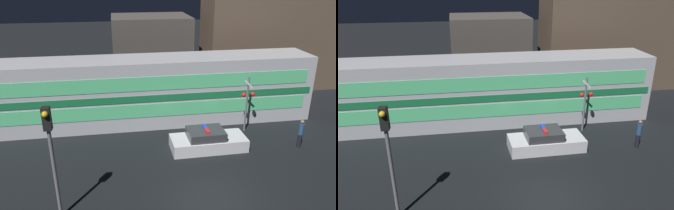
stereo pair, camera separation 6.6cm
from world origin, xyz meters
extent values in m
plane|color=black|center=(0.00, 0.00, 0.00)|extent=(120.00, 120.00, 0.00)
cube|color=#B7BABF|center=(-2.92, 8.74, 2.19)|extent=(23.74, 2.97, 4.38)
cube|color=#19723F|center=(-2.92, 7.25, 2.19)|extent=(23.27, 0.03, 0.44)
cube|color=#59D88C|center=(-2.92, 7.25, 1.40)|extent=(22.56, 0.02, 0.88)
cube|color=#59D88C|center=(-2.92, 7.25, 3.15)|extent=(22.56, 0.02, 0.88)
cube|color=silver|center=(1.04, 4.44, 0.36)|extent=(4.29, 1.79, 0.72)
cube|color=#333338|center=(0.87, 4.44, 0.96)|extent=(2.07, 1.55, 0.48)
cube|color=red|center=(0.88, 4.18, 1.26)|extent=(0.21, 0.52, 0.12)
cube|color=blue|center=(0.87, 4.70, 1.26)|extent=(0.21, 0.52, 0.12)
cylinder|color=black|center=(6.29, 3.78, 0.41)|extent=(0.24, 0.24, 0.81)
cylinder|color=navy|center=(6.29, 3.78, 1.15)|extent=(0.29, 0.29, 0.68)
sphere|color=#8C664C|center=(6.29, 3.78, 1.60)|extent=(0.22, 0.22, 0.22)
cylinder|color=slate|center=(3.98, 6.36, 1.78)|extent=(0.12, 0.12, 3.56)
sphere|color=red|center=(3.69, 6.22, 2.49)|extent=(0.27, 0.27, 0.27)
sphere|color=red|center=(4.28, 6.22, 2.49)|extent=(0.27, 0.27, 0.27)
cube|color=white|center=(3.98, 6.28, 3.13)|extent=(0.58, 0.03, 0.58)
cylinder|color=slate|center=(-6.50, -0.09, 2.00)|extent=(0.15, 0.15, 4.00)
cube|color=black|center=(-6.50, -0.09, 4.45)|extent=(0.30, 0.30, 0.90)
sphere|color=gold|center=(-6.50, -0.29, 4.70)|extent=(0.23, 0.23, 0.23)
cube|color=#47423D|center=(-0.80, 16.89, 3.02)|extent=(6.57, 5.10, 6.05)
cube|color=brown|center=(9.51, 14.84, 4.18)|extent=(11.88, 4.14, 8.37)
camera|label=1|loc=(-3.86, -11.53, 9.36)|focal=35.00mm
camera|label=2|loc=(-3.80, -11.54, 9.36)|focal=35.00mm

